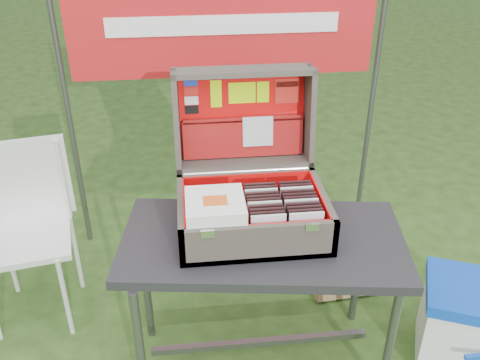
{
  "coord_description": "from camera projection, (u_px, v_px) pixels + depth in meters",
  "views": [
    {
      "loc": [
        -0.22,
        -1.68,
        1.98
      ],
      "look_at": [
        -0.02,
        0.1,
        0.95
      ],
      "focal_mm": 40.0,
      "sensor_mm": 36.0,
      "label": 1
    }
  ],
  "objects": [
    {
      "name": "banner_text",
      "position": [
        223.0,
        25.0,
        2.73
      ],
      "size": [
        1.2,
        0.0,
        0.1
      ],
      "primitive_type": "cube",
      "color": "white",
      "rests_on": "banner"
    },
    {
      "name": "suitcase",
      "position": [
        251.0,
        162.0,
        2.1
      ],
      "size": [
        0.59,
        0.58,
        0.57
      ],
      "primitive_type": null,
      "color": "#574F46",
      "rests_on": "table"
    },
    {
      "name": "suitcase_lid_rim_left",
      "position": [
        176.0,
        121.0,
        2.25
      ],
      "size": [
        0.02,
        0.21,
        0.44
      ],
      "primitive_type": "cube",
      "rotation": [
        -1.69,
        0.0,
        0.0
      ],
      "color": "#574F46",
      "rests_on": "suitcase_lid_back"
    },
    {
      "name": "chair_upright_right",
      "position": [
        63.0,
        179.0,
        2.63
      ],
      "size": [
        0.02,
        0.02,
        0.43
      ],
      "primitive_type": "cylinder",
      "color": "silver",
      "rests_on": "chair_seat"
    },
    {
      "name": "chair_backrest",
      "position": [
        27.0,
        179.0,
        2.61
      ],
      "size": [
        0.4,
        0.1,
        0.43
      ],
      "primitive_type": "cube",
      "rotation": [
        0.0,
        0.0,
        0.18
      ],
      "color": "silver",
      "rests_on": "chair_seat"
    },
    {
      "name": "suitcase_hinge",
      "position": [
        246.0,
        171.0,
        2.29
      ],
      "size": [
        0.53,
        0.02,
        0.02
      ],
      "primitive_type": "cylinder",
      "rotation": [
        0.0,
        1.57,
        0.0
      ],
      "color": "silver",
      "rests_on": "suitcase_base_wall_back"
    },
    {
      "name": "cd_left_5",
      "position": [
        263.0,
        215.0,
        2.1
      ],
      "size": [
        0.13,
        0.01,
        0.15
      ],
      "primitive_type": "cube",
      "color": "black",
      "rests_on": "suitcase_liner_floor"
    },
    {
      "name": "songbook_graphic",
      "position": [
        215.0,
        201.0,
        1.99
      ],
      "size": [
        0.09,
        0.07,
        0.0
      ],
      "primitive_type": "cube",
      "color": "#D85919",
      "rests_on": "songbook_9"
    },
    {
      "name": "songbook_9",
      "position": [
        215.0,
        200.0,
        2.0
      ],
      "size": [
        0.22,
        0.22,
        0.0
      ],
      "primitive_type": "cube",
      "color": "white",
      "rests_on": "suitcase_base_wall_front"
    },
    {
      "name": "cd_left_7",
      "position": [
        262.0,
        208.0,
        2.14
      ],
      "size": [
        0.13,
        0.01,
        0.15
      ],
      "primitive_type": "cube",
      "color": "black",
      "rests_on": "suitcase_liner_floor"
    },
    {
      "name": "lid_sticker_cc_d",
      "position": [
        192.0,
        110.0,
        2.29
      ],
      "size": [
        0.06,
        0.01,
        0.04
      ],
      "primitive_type": "cube",
      "rotation": [
        -1.69,
        0.0,
        0.0
      ],
      "color": "black",
      "rests_on": "suitcase_lid_liner"
    },
    {
      "name": "cd_right_0",
      "position": [
        306.0,
        230.0,
        2.01
      ],
      "size": [
        0.13,
        0.01,
        0.15
      ],
      "primitive_type": "cube",
      "color": "silver",
      "rests_on": "suitcase_liner_floor"
    },
    {
      "name": "suitcase_lid_back",
      "position": [
        242.0,
        114.0,
        2.34
      ],
      "size": [
        0.59,
        0.07,
        0.42
      ],
      "primitive_type": "cube",
      "rotation": [
        -1.69,
        0.0,
        0.0
      ],
      "color": "#574F46",
      "rests_on": "suitcase_base_wall_back"
    },
    {
      "name": "lid_sticker_band",
      "position": [
        287.0,
        91.0,
        2.3
      ],
      "size": [
        0.11,
        0.02,
        0.11
      ],
      "primitive_type": "cube",
      "rotation": [
        -1.69,
        0.0,
        0.0
      ],
      "color": "red",
      "rests_on": "suitcase_lid_liner"
    },
    {
      "name": "suitcase_lid_pocket",
      "position": [
        243.0,
        138.0,
        2.35
      ],
      "size": [
        0.53,
        0.05,
        0.17
      ],
      "primitive_type": "cube",
      "rotation": [
        -1.69,
        0.0,
        0.0
      ],
      "color": "maroon",
      "rests_on": "suitcase_lid_liner"
    },
    {
      "name": "cd_right_3",
      "position": [
        302.0,
        219.0,
        2.07
      ],
      "size": [
        0.13,
        0.01,
        0.15
      ],
      "primitive_type": "cube",
      "color": "black",
      "rests_on": "suitcase_liner_floor"
    },
    {
      "name": "chair",
      "position": [
        27.0,
        241.0,
        2.56
      ],
      "size": [
        0.48,
        0.51,
        0.89
      ],
      "primitive_type": null,
      "rotation": [
        0.0,
        0.0,
        0.18
      ],
      "color": "silver",
      "rests_on": "ground"
    },
    {
      "name": "suitcase_liner_wall_right",
      "position": [
        319.0,
        207.0,
        2.17
      ],
      "size": [
        0.01,
        0.38,
        0.14
      ],
      "primitive_type": "cube",
      "color": "red",
      "rests_on": "suitcase_base_bottom"
    },
    {
      "name": "suitcase_lid_liner",
      "position": [
        242.0,
        115.0,
        2.33
      ],
      "size": [
        0.54,
        0.05,
        0.37
      ],
      "primitive_type": "cube",
      "rotation": [
        -1.69,
        0.0,
        0.0
      ],
      "color": "red",
      "rests_on": "suitcase_lid_back"
    },
    {
      "name": "suitcase_lid_rim_near",
      "position": [
        244.0,
        162.0,
        2.36
      ],
      "size": [
        0.59,
        0.16,
        0.04
      ],
      "primitive_type": "cube",
      "rotation": [
        -1.69,
        0.0,
        0.0
      ],
      "color": "#574F46",
      "rests_on": "suitcase_lid_back"
    },
    {
      "name": "cd_right_9",
      "position": [
        295.0,
        200.0,
        2.19
      ],
      "size": [
        0.13,
        0.01,
        0.15
      ],
      "primitive_type": "cube",
      "color": "black",
      "rests_on": "suitcase_liner_floor"
    },
    {
      "name": "table_top",
      "position": [
        263.0,
        242.0,
        2.15
      ],
      "size": [
        1.2,
        0.72,
        0.04
      ],
      "primitive_type": "cube",
      "rotation": [
        0.0,
        0.0,
        -0.14
      ],
      "color": "black",
      "rests_on": "ground"
    },
    {
      "name": "songbook_8",
      "position": [
        215.0,
        201.0,
        2.0
      ],
      "size": [
        0.22,
        0.22,
        0.0
      ],
      "primitive_type": "cube",
      "color": "white",
      "rests_on": "suitcase_base_wall_front"
    },
    {
      "name": "suitcase_base_wall_right",
      "position": [
        322.0,
        210.0,
        2.17
      ],
      "size": [
        0.02,
        0.42,
        0.16
      ],
      "primitive_type": "cube",
      "color": "#574F46",
      "rests_on": "table_top"
    },
    {
      "name": "cd_right_8",
      "position": [
        296.0,
        203.0,
        2.17
      ],
      "size": [
        0.13,
        0.01,
        0.15
      ],
      "primitive_type": "cube",
      "color": "silver",
      "rests_on": "suitcase_liner_floor"
    },
    {
      "name": "cardboard_box",
      "position": [
        347.0,
        264.0,
        2.82
      ],
      "size": [
        0.36,
        0.19,
        0.37
      ],
      "primitive_type": "cube",
      "rotation": [
        -0.29,
        0.0,
        0.09
      ],
      "color": "olive",
      "rests_on": "ground"
    },
    {
      "name": "suitcase_base_bottom",
      "position": [
        252.0,
        228.0,
        2.18
      ],
      "size": [
        0.59,
        0.42,
        0.02
      ],
      "primitive_type": "cube",
      "color": "#574F46",
      "rests_on": "table_top"
    },
    {
      "name": "table_leg_fr",
      "position": [
        391.0,
        336.0,
        2.19
      ],
      "size": [
        0.04,
        0.04,
        0.67
      ],
      "primitive_type": "cylinder",
      "color": "#59595B",
      "rests_on": "ground"
    },
    {
      "name": "banner",
      "position": [
        223.0,
        24.0,
        2.74
      ],
      "size": [
        1.6,
        0.02,
        0.55
      ],
      "primitive_type": "cube",
      "color": "#AF1519",
      "rests_on": "banner_post_left"
    },
    {
      "name": "cd_right_4",
      "position": [
        301.0,
        216.0,
        2.09
      ],
      "size": [
        0.13,
        0.01,
        0.15
      ],
      "primitive_type": "cube",
      "color": "silver",
      "rests_on": "suitcase_liner_floor"
    },
    {
      "name": "cd_right_2",
      "position": [
        303.0,
        223.0,
        2.05
      ],
      "size": [
        0.13,
        0.01,
        0.15
      ],
      "primitive_type": "cube",
      "color": "black",
      "rests_on": "suitcase_liner_floor"
    },
    {
      "name": "chair_seat",
      "position": [
        27.0,
        240.0,
        2.55
      ],
      "size": [
        0.47,
        0.47,
        0.03
      ],
      "primitive_type": "cube",
      "rotation": [
        0.0,
        0.0,
        0.18
      ],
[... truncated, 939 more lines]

